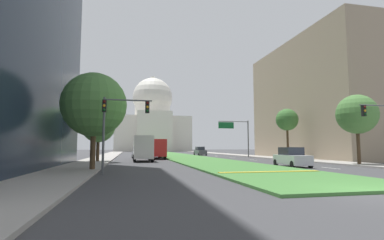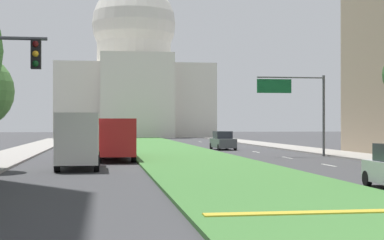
% 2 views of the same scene
% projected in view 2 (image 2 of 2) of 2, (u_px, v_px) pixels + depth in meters
% --- Properties ---
extents(ground_plane, '(260.00, 260.00, 0.00)m').
position_uv_depth(ground_plane, '(161.00, 148.00, 64.55)').
color(ground_plane, '#3D3D3F').
extents(grass_median, '(8.03, 103.17, 0.14)m').
position_uv_depth(grass_median, '(167.00, 150.00, 58.88)').
color(grass_median, '#427A38').
rests_on(grass_median, ground_plane).
extents(median_curb_nose, '(7.23, 0.50, 0.04)m').
position_uv_depth(median_curb_nose, '(332.00, 212.00, 16.45)').
color(median_curb_nose, gold).
rests_on(median_curb_nose, grass_median).
extents(lane_dashes_right, '(0.16, 68.77, 0.01)m').
position_uv_depth(lane_dashes_right, '(264.00, 153.00, 52.62)').
color(lane_dashes_right, silver).
rests_on(lane_dashes_right, ground_plane).
extents(sidewalk_left, '(4.00, 103.17, 0.15)m').
position_uv_depth(sidewalk_left, '(17.00, 153.00, 51.20)').
color(sidewalk_left, '#9E9991').
rests_on(sidewalk_left, ground_plane).
extents(sidewalk_right, '(4.00, 103.17, 0.15)m').
position_uv_depth(sidewalk_right, '(319.00, 151.00, 55.22)').
color(sidewalk_right, '#9E9991').
rests_on(sidewalk_right, ground_plane).
extents(capitol_building, '(30.70, 23.41, 32.09)m').
position_uv_depth(capitol_building, '(134.00, 73.00, 120.68)').
color(capitol_building, silver).
rests_on(capitol_building, ground_plane).
extents(overhead_guide_sign, '(5.62, 0.20, 6.50)m').
position_uv_depth(overhead_guide_sign, '(299.00, 98.00, 47.46)').
color(overhead_guide_sign, '#515456').
rests_on(overhead_guide_sign, ground_plane).
extents(sedan_midblock, '(2.08, 4.27, 1.83)m').
position_uv_depth(sedan_midblock, '(80.00, 148.00, 43.56)').
color(sedan_midblock, '#4C5156').
rests_on(sedan_midblock, ground_plane).
extents(sedan_distant, '(1.97, 4.65, 1.86)m').
position_uv_depth(sedan_distant, '(223.00, 141.00, 60.11)').
color(sedan_distant, '#4C5156').
rests_on(sedan_distant, ground_plane).
extents(box_truck_delivery, '(2.40, 6.40, 3.20)m').
position_uv_depth(box_truck_delivery, '(78.00, 140.00, 34.19)').
color(box_truck_delivery, silver).
rests_on(box_truck_delivery, ground_plane).
extents(city_bus, '(2.62, 11.00, 2.95)m').
position_uv_depth(city_bus, '(115.00, 135.00, 43.72)').
color(city_bus, '#B21E1E').
rests_on(city_bus, ground_plane).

